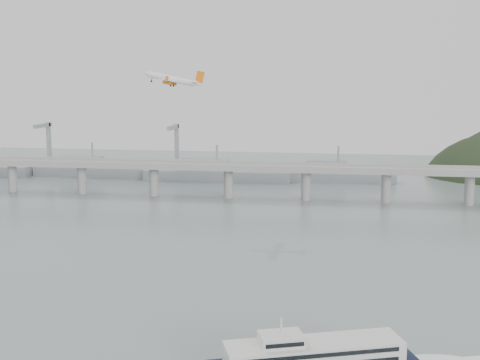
# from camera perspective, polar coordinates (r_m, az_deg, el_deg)

# --- Properties ---
(ground) EXTENTS (900.00, 900.00, 0.00)m
(ground) POSITION_cam_1_polar(r_m,az_deg,el_deg) (222.07, -2.22, -11.52)
(ground) COLOR slate
(ground) RESTS_ON ground
(bridge) EXTENTS (800.00, 22.00, 23.90)m
(bridge) POSITION_cam_1_polar(r_m,az_deg,el_deg) (410.34, 2.94, 0.72)
(bridge) COLOR gray
(bridge) RESTS_ON ground
(distant_fleet) EXTENTS (453.00, 60.90, 40.00)m
(distant_fleet) POSITION_cam_1_polar(r_m,az_deg,el_deg) (513.00, -13.69, 0.91)
(distant_fleet) COLOR gray
(distant_fleet) RESTS_ON ground
(airliner) EXTENTS (32.43, 29.30, 8.91)m
(airliner) POSITION_cam_1_polar(r_m,az_deg,el_deg) (323.02, -5.96, 8.88)
(airliner) COLOR white
(airliner) RESTS_ON ground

